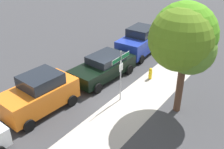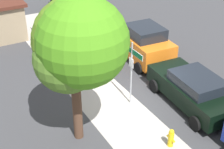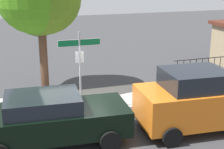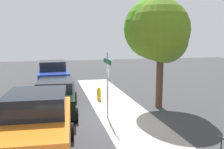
{
  "view_description": "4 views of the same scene",
  "coord_description": "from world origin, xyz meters",
  "px_view_note": "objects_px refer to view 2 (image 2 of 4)",
  "views": [
    {
      "loc": [
        10.69,
        7.38,
        8.43
      ],
      "look_at": [
        0.83,
        0.25,
        1.85
      ],
      "focal_mm": 41.95,
      "sensor_mm": 36.0,
      "label": 1
    },
    {
      "loc": [
        -10.2,
        7.28,
        8.77
      ],
      "look_at": [
        0.56,
        1.18,
        1.55
      ],
      "focal_mm": 52.85,
      "sensor_mm": 36.0,
      "label": 2
    },
    {
      "loc": [
        -2.49,
        -11.49,
        5.07
      ],
      "look_at": [
        1.32,
        -0.13,
        1.46
      ],
      "focal_mm": 53.94,
      "sensor_mm": 36.0,
      "label": 3
    },
    {
      "loc": [
        10.38,
        -1.9,
        3.63
      ],
      "look_at": [
        0.37,
        0.58,
        2.05
      ],
      "focal_mm": 37.29,
      "sensor_mm": 36.0,
      "label": 4
    }
  ],
  "objects_px": {
    "street_sign": "(132,62)",
    "car_white": "(98,20)",
    "car_orange": "(143,43)",
    "shade_tree": "(77,45)",
    "car_green": "(70,0)",
    "car_black": "(193,89)",
    "fire_hydrant": "(171,138)"
  },
  "relations": [
    {
      "from": "street_sign",
      "to": "car_orange",
      "type": "height_order",
      "value": "street_sign"
    },
    {
      "from": "car_orange",
      "to": "shade_tree",
      "type": "bearing_deg",
      "value": 130.94
    },
    {
      "from": "street_sign",
      "to": "fire_hydrant",
      "type": "height_order",
      "value": "street_sign"
    },
    {
      "from": "street_sign",
      "to": "car_white",
      "type": "bearing_deg",
      "value": -17.55
    },
    {
      "from": "car_orange",
      "to": "fire_hydrant",
      "type": "relative_size",
      "value": 5.38
    },
    {
      "from": "shade_tree",
      "to": "street_sign",
      "type": "bearing_deg",
      "value": -70.55
    },
    {
      "from": "car_orange",
      "to": "car_green",
      "type": "distance_m",
      "value": 9.6
    },
    {
      "from": "street_sign",
      "to": "shade_tree",
      "type": "relative_size",
      "value": 0.53
    },
    {
      "from": "car_green",
      "to": "street_sign",
      "type": "bearing_deg",
      "value": 171.32
    },
    {
      "from": "car_black",
      "to": "car_green",
      "type": "distance_m",
      "value": 14.41
    },
    {
      "from": "car_black",
      "to": "fire_hydrant",
      "type": "distance_m",
      "value": 3.08
    },
    {
      "from": "car_orange",
      "to": "car_black",
      "type": "bearing_deg",
      "value": 177.39
    },
    {
      "from": "shade_tree",
      "to": "fire_hydrant",
      "type": "distance_m",
      "value": 5.01
    },
    {
      "from": "street_sign",
      "to": "shade_tree",
      "type": "distance_m",
      "value": 3.61
    },
    {
      "from": "car_white",
      "to": "car_green",
      "type": "height_order",
      "value": "car_green"
    },
    {
      "from": "shade_tree",
      "to": "fire_hydrant",
      "type": "xyz_separation_m",
      "value": [
        -2.17,
        -2.7,
        -3.62
      ]
    },
    {
      "from": "shade_tree",
      "to": "fire_hydrant",
      "type": "relative_size",
      "value": 7.39
    },
    {
      "from": "street_sign",
      "to": "car_black",
      "type": "height_order",
      "value": "street_sign"
    },
    {
      "from": "shade_tree",
      "to": "car_orange",
      "type": "xyz_separation_m",
      "value": [
        4.35,
        -5.78,
        -2.98
      ]
    },
    {
      "from": "car_black",
      "to": "car_green",
      "type": "relative_size",
      "value": 1.09
    },
    {
      "from": "car_white",
      "to": "car_green",
      "type": "relative_size",
      "value": 1.03
    },
    {
      "from": "fire_hydrant",
      "to": "car_orange",
      "type": "bearing_deg",
      "value": -25.34
    },
    {
      "from": "car_orange",
      "to": "car_green",
      "type": "height_order",
      "value": "car_orange"
    },
    {
      "from": "street_sign",
      "to": "shade_tree",
      "type": "height_order",
      "value": "shade_tree"
    },
    {
      "from": "street_sign",
      "to": "fire_hydrant",
      "type": "distance_m",
      "value": 3.63
    },
    {
      "from": "street_sign",
      "to": "car_white",
      "type": "distance_m",
      "value": 8.6
    },
    {
      "from": "street_sign",
      "to": "shade_tree",
      "type": "bearing_deg",
      "value": 109.45
    },
    {
      "from": "car_black",
      "to": "street_sign",
      "type": "bearing_deg",
      "value": 61.55
    },
    {
      "from": "car_white",
      "to": "car_orange",
      "type": "bearing_deg",
      "value": -172.95
    },
    {
      "from": "car_green",
      "to": "shade_tree",
      "type": "bearing_deg",
      "value": 161.18
    },
    {
      "from": "car_white",
      "to": "street_sign",
      "type": "bearing_deg",
      "value": 165.67
    },
    {
      "from": "car_orange",
      "to": "car_white",
      "type": "xyz_separation_m",
      "value": [
        4.79,
        0.32,
        -0.17
      ]
    }
  ]
}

